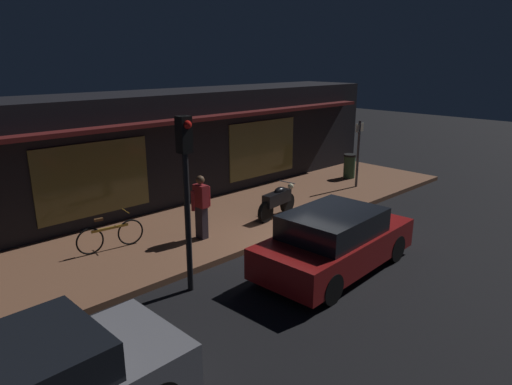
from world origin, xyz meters
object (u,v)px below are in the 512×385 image
Objects in this scene: traffic_light_pole at (186,174)px; trash_bin at (349,166)px; sign_post at (358,150)px; motorcycle at (278,201)px; parked_car_far at (335,241)px; bicycle_parked at (111,236)px; person_photographer at (201,206)px.

trash_bin is at bearing 16.53° from traffic_light_pole.
traffic_light_pole is (-8.79, -1.93, 0.97)m from sign_post.
motorcycle is 1.83× the size of trash_bin.
parked_car_far is (-5.88, -3.41, -0.81)m from sign_post.
parked_car_far reaches higher than motorcycle.
bicycle_parked is 0.99× the size of person_photographer.
trash_bin is at bearing 13.08° from motorcycle.
motorcycle is at bearing -4.50° from person_photographer.
traffic_light_pole is (-1.70, -1.83, 1.45)m from person_photographer.
parked_car_far is at bearing -52.53° from bicycle_parked.
sign_post is at bearing 12.37° from traffic_light_pole.
trash_bin is (0.89, 0.95, -0.89)m from sign_post.
person_photographer is 0.70× the size of sign_post.
parked_car_far is at bearing -149.91° from sign_post.
bicycle_parked is at bearing 155.36° from person_photographer.
traffic_light_pole reaches higher than trash_bin.
trash_bin is (10.03, 0.10, 0.11)m from bicycle_parked.
bicycle_parked is at bearing -179.42° from trash_bin.
bicycle_parked is 9.23m from sign_post.
trash_bin is (5.36, 1.25, -0.03)m from motorcycle.
person_photographer reaches higher than parked_car_far.
person_photographer reaches higher than trash_bin.
traffic_light_pole is at bearing -167.63° from sign_post.
trash_bin is at bearing 7.43° from person_photographer.
traffic_light_pole reaches higher than bicycle_parked.
bicycle_parked is (-4.66, 1.15, -0.14)m from motorcycle.
motorcycle is 4.57m from sign_post.
traffic_light_pole is (0.35, -2.77, 1.97)m from bicycle_parked.
trash_bin is at bearing 0.58° from bicycle_parked.
motorcycle reaches higher than trash_bin.
traffic_light_pole is at bearing -163.47° from trash_bin.
motorcycle is 1.03× the size of bicycle_parked.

